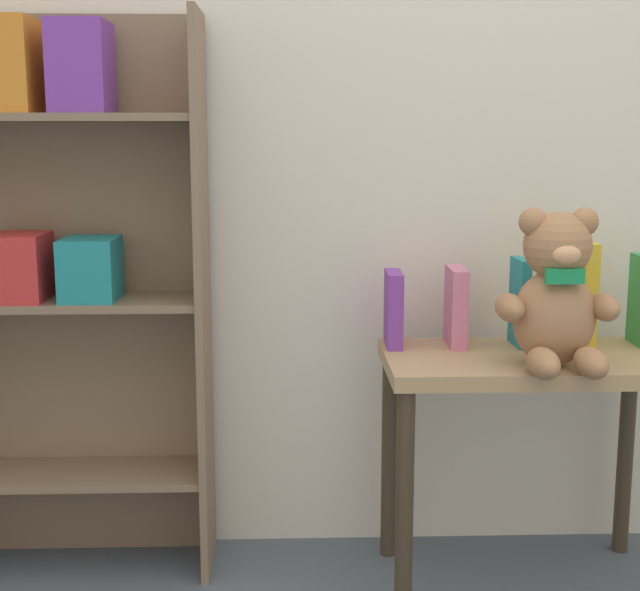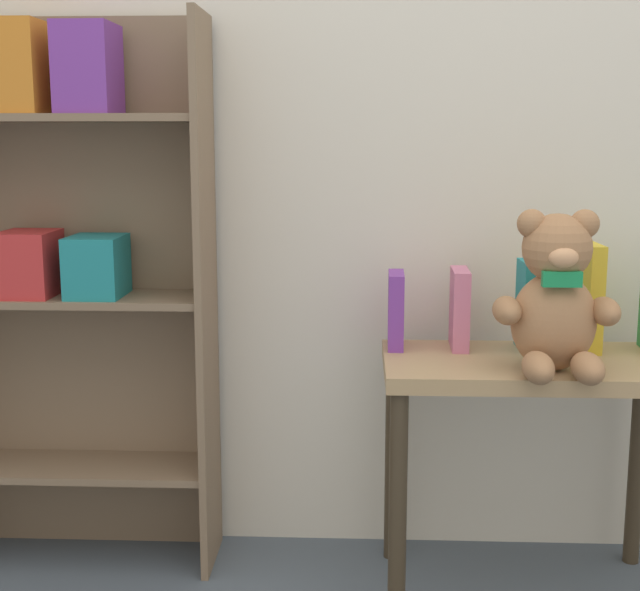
% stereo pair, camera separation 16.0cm
% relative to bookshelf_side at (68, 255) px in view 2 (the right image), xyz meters
% --- Properties ---
extents(wall_back, '(4.80, 0.06, 2.50)m').
position_rel_bookshelf_side_xyz_m(wall_back, '(0.91, 0.13, 0.47)').
color(wall_back, silver).
rests_on(wall_back, ground_plane).
extents(bookshelf_side, '(0.71, 0.23, 1.35)m').
position_rel_bookshelf_side_xyz_m(bookshelf_side, '(0.00, 0.00, 0.00)').
color(bookshelf_side, '#7F664C').
rests_on(bookshelf_side, ground_plane).
extents(display_table, '(0.67, 0.37, 0.57)m').
position_rel_bookshelf_side_xyz_m(display_table, '(1.11, -0.15, -0.31)').
color(display_table, tan).
rests_on(display_table, ground_plane).
extents(teddy_bear, '(0.27, 0.24, 0.35)m').
position_rel_bookshelf_side_xyz_m(teddy_bear, '(1.14, -0.26, -0.05)').
color(teddy_bear, '#A8754C').
rests_on(teddy_bear, display_table).
extents(book_standing_purple, '(0.04, 0.13, 0.18)m').
position_rel_bookshelf_side_xyz_m(book_standing_purple, '(0.81, -0.04, -0.12)').
color(book_standing_purple, purple).
rests_on(book_standing_purple, display_table).
extents(book_standing_pink, '(0.04, 0.14, 0.19)m').
position_rel_bookshelf_side_xyz_m(book_standing_pink, '(0.96, -0.04, -0.12)').
color(book_standing_pink, '#D17093').
rests_on(book_standing_pink, display_table).
extents(book_standing_teal, '(0.03, 0.11, 0.21)m').
position_rel_bookshelf_side_xyz_m(book_standing_teal, '(1.11, -0.05, -0.11)').
color(book_standing_teal, teal).
rests_on(book_standing_teal, display_table).
extents(book_standing_yellow, '(0.04, 0.12, 0.25)m').
position_rel_bookshelf_side_xyz_m(book_standing_yellow, '(1.26, -0.05, -0.09)').
color(book_standing_yellow, gold).
rests_on(book_standing_yellow, display_table).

